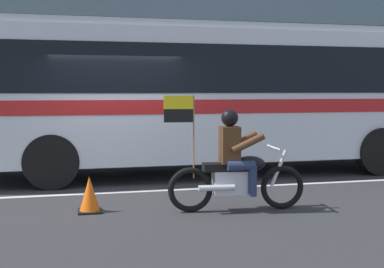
% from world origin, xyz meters
% --- Properties ---
extents(ground_plane, '(60.00, 60.00, 0.00)m').
position_xyz_m(ground_plane, '(0.00, 0.00, 0.00)').
color(ground_plane, '#2B2B2D').
extents(sidewalk_curb, '(28.00, 3.80, 0.15)m').
position_xyz_m(sidewalk_curb, '(0.00, 5.10, 0.07)').
color(sidewalk_curb, '#B7B2A8').
rests_on(sidewalk_curb, ground_plane).
extents(lane_center_stripe, '(26.60, 0.14, 0.01)m').
position_xyz_m(lane_center_stripe, '(0.00, -0.60, 0.00)').
color(lane_center_stripe, silver).
rests_on(lane_center_stripe, ground_plane).
extents(transit_bus, '(11.86, 2.67, 3.22)m').
position_xyz_m(transit_bus, '(2.43, 1.19, 1.88)').
color(transit_bus, silver).
rests_on(transit_bus, ground_plane).
extents(motorcycle_with_rider, '(2.19, 0.64, 1.78)m').
position_xyz_m(motorcycle_with_rider, '(1.59, -2.39, 0.67)').
color(motorcycle_with_rider, black).
rests_on(motorcycle_with_rider, ground_plane).
extents(fire_hydrant, '(0.22, 0.30, 0.75)m').
position_xyz_m(fire_hydrant, '(4.66, 4.07, 0.52)').
color(fire_hydrant, '#4C8C3F').
rests_on(fire_hydrant, sidewalk_curb).
extents(traffic_cone, '(0.36, 0.36, 0.55)m').
position_xyz_m(traffic_cone, '(-0.60, -1.97, 0.26)').
color(traffic_cone, '#EA590F').
rests_on(traffic_cone, ground_plane).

